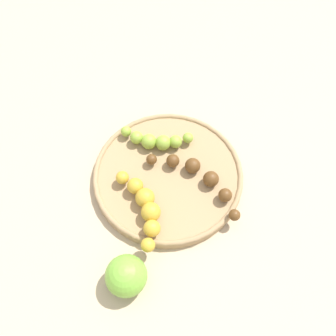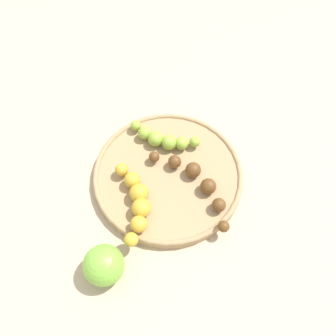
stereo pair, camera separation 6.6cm
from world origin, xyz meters
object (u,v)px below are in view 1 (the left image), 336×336
(banana_spotted, at_px, (144,206))
(apple_green, at_px, (126,276))
(banana_overripe, at_px, (199,177))
(fruit_bowl, at_px, (168,175))
(banana_green, at_px, (156,140))

(banana_spotted, xyz_separation_m, apple_green, (0.04, 0.11, -0.00))
(banana_overripe, xyz_separation_m, apple_green, (0.15, 0.16, 0.00))
(banana_spotted, height_order, banana_overripe, banana_spotted)
(fruit_bowl, bearing_deg, banana_green, -79.20)
(fruit_bowl, distance_m, banana_green, 0.07)
(fruit_bowl, distance_m, apple_green, 0.21)
(banana_spotted, relative_size, banana_green, 1.13)
(banana_overripe, distance_m, banana_green, 0.11)
(banana_overripe, xyz_separation_m, banana_green, (0.07, -0.09, 0.00))
(apple_green, bearing_deg, banana_overripe, -133.50)
(fruit_bowl, xyz_separation_m, banana_green, (0.01, -0.07, 0.02))
(banana_spotted, distance_m, banana_overripe, 0.12)
(banana_overripe, bearing_deg, banana_green, 82.43)
(banana_overripe, distance_m, apple_green, 0.22)
(fruit_bowl, xyz_separation_m, banana_overripe, (-0.05, 0.02, 0.02))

